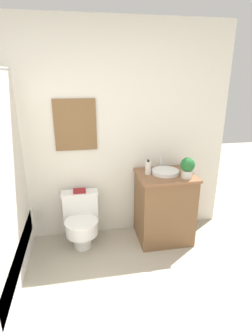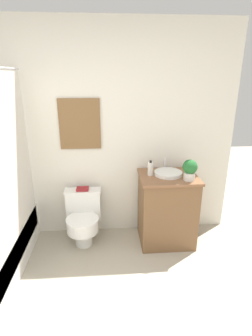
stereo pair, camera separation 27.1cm
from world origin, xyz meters
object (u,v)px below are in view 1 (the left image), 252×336
(book_on_tank, at_px, (79,191))
(toilet, at_px, (81,219))
(soap_bottle, at_px, (148,168))
(sink, at_px, (165,172))
(potted_plant, at_px, (187,167))

(book_on_tank, bearing_deg, toilet, -90.00)
(soap_bottle, bearing_deg, book_on_tank, 170.50)
(sink, xyz_separation_m, potted_plant, (0.19, -0.18, 0.11))
(toilet, relative_size, soap_bottle, 3.60)
(potted_plant, distance_m, book_on_tank, 1.26)
(toilet, distance_m, potted_plant, 1.35)
(sink, distance_m, book_on_tank, 1.02)
(soap_bottle, height_order, book_on_tank, soap_bottle)
(soap_bottle, relative_size, potted_plant, 0.76)
(potted_plant, height_order, book_on_tank, potted_plant)
(toilet, distance_m, book_on_tank, 0.33)
(sink, xyz_separation_m, soap_bottle, (-0.20, 0.01, 0.06))
(toilet, height_order, potted_plant, potted_plant)
(potted_plant, relative_size, book_on_tank, 1.61)
(sink, relative_size, book_on_tank, 2.44)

